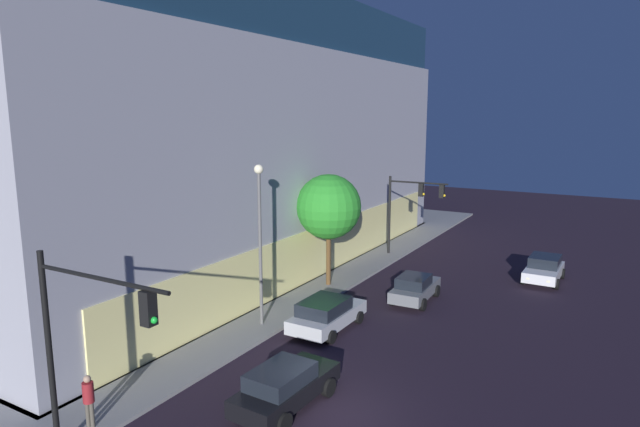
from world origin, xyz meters
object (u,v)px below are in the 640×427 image
sidewalk_tree (329,207)px  traffic_light_near_corner (82,330)px  traffic_light_far_corner (412,200)px  modern_building (186,135)px  car_white (544,269)px  pedestrian_waiting (89,396)px  car_silver (326,314)px  street_lamp_sidewalk (260,225)px  car_grey (415,288)px  car_black (285,386)px

sidewalk_tree → traffic_light_near_corner: bearing=-172.3°
traffic_light_far_corner → sidewalk_tree: (-8.77, 1.83, 0.65)m
modern_building → car_white: 25.46m
traffic_light_far_corner → pedestrian_waiting: (-25.79, 1.19, -2.98)m
traffic_light_far_corner → car_silver: 15.00m
traffic_light_near_corner → car_silver: (12.55, -0.64, -3.55)m
pedestrian_waiting → car_white: pedestrian_waiting is taller
car_white → pedestrian_waiting: bearing=157.2°
street_lamp_sidewalk → car_white: street_lamp_sidewalk is taller
modern_building → traffic_light_far_corner: bearing=-63.4°
car_grey → street_lamp_sidewalk: bearing=144.4°
modern_building → pedestrian_waiting: size_ratio=21.65×
traffic_light_far_corner → sidewalk_tree: bearing=168.2°
traffic_light_near_corner → car_grey: bearing=-8.9°
pedestrian_waiting → sidewalk_tree: bearing=2.1°
traffic_light_far_corner → car_grey: size_ratio=1.37×
modern_building → pedestrian_waiting: modern_building is taller
traffic_light_near_corner → sidewalk_tree: bearing=7.7°
modern_building → sidewalk_tree: modern_building is taller
car_black → sidewalk_tree: bearing=22.8°
modern_building → traffic_light_near_corner: modern_building is taller
car_black → car_silver: (6.86, 2.20, -0.02)m
pedestrian_waiting → modern_building: bearing=35.2°
street_lamp_sidewalk → sidewalk_tree: (7.07, 0.24, -0.18)m
traffic_light_far_corner → car_black: size_ratio=1.25×
modern_building → traffic_light_near_corner: bearing=-143.1°
modern_building → traffic_light_near_corner: size_ratio=6.19×
car_silver → modern_building: bearing=64.7°
car_white → traffic_light_far_corner: bearing=82.8°
street_lamp_sidewalk → car_black: bearing=-137.7°
traffic_light_near_corner → car_black: bearing=-26.5°
pedestrian_waiting → car_black: size_ratio=0.39×
traffic_light_near_corner → street_lamp_sidewalk: bearing=11.2°
car_silver → car_white: size_ratio=1.12×
modern_building → car_silver: size_ratio=8.53×
modern_building → car_grey: size_ratio=9.33×
street_lamp_sidewalk → car_grey: street_lamp_sidewalk is taller
traffic_light_near_corner → traffic_light_far_corner: (27.11, 0.66, -0.16)m
traffic_light_near_corner → sidewalk_tree: sidewalk_tree is taller
pedestrian_waiting → car_black: 6.42m
car_black → pedestrian_waiting: bearing=133.0°
sidewalk_tree → modern_building: bearing=82.7°
sidewalk_tree → car_white: (7.61, -10.96, -4.05)m
modern_building → pedestrian_waiting: bearing=-144.8°
street_lamp_sidewalk → car_white: size_ratio=1.91×
modern_building → car_black: (-14.25, -17.82, -7.85)m
pedestrian_waiting → traffic_light_far_corner: bearing=-2.7°
traffic_light_far_corner → modern_building: bearing=116.6°
pedestrian_waiting → car_silver: (11.23, -2.49, -0.41)m
sidewalk_tree → pedestrian_waiting: (-17.02, -0.63, -3.64)m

